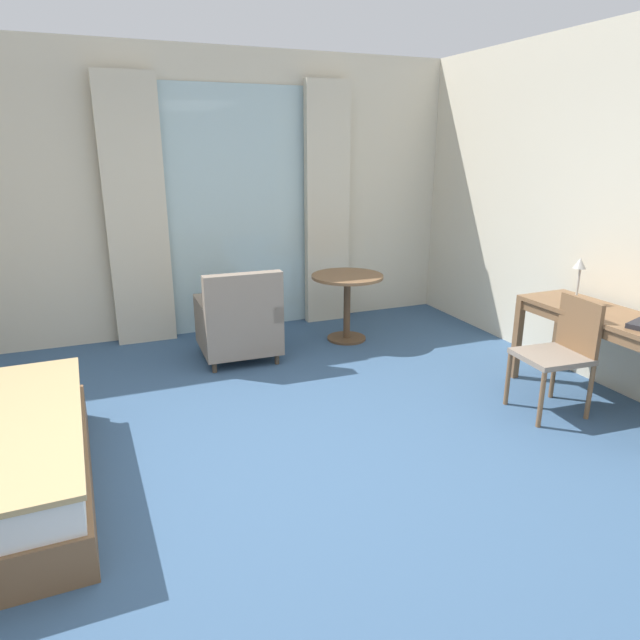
% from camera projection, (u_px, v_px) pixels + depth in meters
% --- Properties ---
extents(ground, '(6.85, 6.73, 0.10)m').
position_uv_depth(ground, '(261.00, 487.00, 3.46)').
color(ground, '#38567A').
extents(wall_back, '(6.45, 0.12, 2.90)m').
position_uv_depth(wall_back, '(170.00, 197.00, 5.76)').
color(wall_back, beige).
rests_on(wall_back, ground).
extents(balcony_glass_door, '(1.59, 0.02, 2.55)m').
position_uv_depth(balcony_glass_door, '(235.00, 212.00, 5.98)').
color(balcony_glass_door, silver).
rests_on(balcony_glass_door, ground).
extents(curtain_panel_left, '(0.58, 0.10, 2.62)m').
position_uv_depth(curtain_panel_left, '(136.00, 214.00, 5.51)').
color(curtain_panel_left, beige).
rests_on(curtain_panel_left, ground).
extents(curtain_panel_right, '(0.50, 0.10, 2.62)m').
position_uv_depth(curtain_panel_right, '(327.00, 206.00, 6.24)').
color(curtain_panel_right, beige).
rests_on(curtain_panel_right, ground).
extents(writing_desk, '(0.54, 1.47, 0.74)m').
position_uv_depth(writing_desk, '(610.00, 326.00, 4.25)').
color(writing_desk, brown).
rests_on(writing_desk, ground).
extents(desk_chair, '(0.50, 0.47, 0.88)m').
position_uv_depth(desk_chair, '(561.00, 349.00, 4.21)').
color(desk_chair, gray).
rests_on(desk_chair, ground).
extents(desk_lamp, '(0.16, 0.16, 0.37)m').
position_uv_depth(desk_lamp, '(579.00, 275.00, 4.46)').
color(desk_lamp, '#B7B2A8').
rests_on(desk_lamp, writing_desk).
extents(armchair_by_window, '(0.72, 0.74, 0.89)m').
position_uv_depth(armchair_by_window, '(239.00, 324.00, 5.29)').
color(armchair_by_window, gray).
rests_on(armchair_by_window, ground).
extents(round_cafe_table, '(0.73, 0.73, 0.69)m').
position_uv_depth(round_cafe_table, '(347.00, 292.00, 5.79)').
color(round_cafe_table, brown).
rests_on(round_cafe_table, ground).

